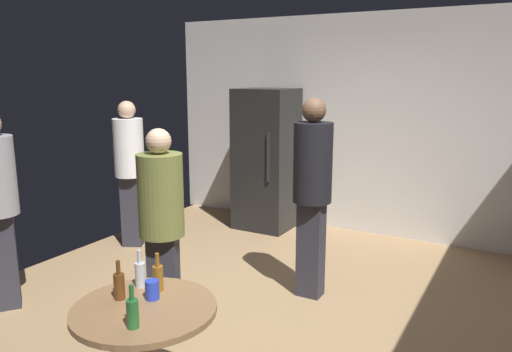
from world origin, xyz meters
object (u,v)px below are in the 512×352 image
Objects in this scene: foreground_table at (145,324)px; plastic_cup_blue at (152,290)px; refrigerator at (266,159)px; person_in_black_shirt at (312,183)px; beer_bottle_amber at (158,277)px; beer_bottle_green at (133,312)px; person_in_white_shirt at (129,163)px; person_in_olive_shirt at (162,217)px; beer_bottle_clear at (140,273)px; beer_bottle_brown at (119,285)px.

foreground_table is 7.27× the size of plastic_cup_blue.
refrigerator is 2.11m from person_in_black_shirt.
beer_bottle_amber and beer_bottle_green have the same top height.
person_in_black_shirt is (0.01, 2.24, 0.23)m from beer_bottle_green.
person_in_white_shirt is 2.13m from person_in_olive_shirt.
foreground_table is 0.47× the size of person_in_white_shirt.
person_in_olive_shirt is (-0.41, 0.69, 0.11)m from beer_bottle_clear.
beer_bottle_clear is 2.09× the size of plastic_cup_blue.
foreground_table is 3.48× the size of beer_bottle_brown.
person_in_olive_shirt reaches higher than beer_bottle_green.
refrigerator is 4.09m from beer_bottle_green.
person_in_olive_shirt reaches higher than plastic_cup_blue.
person_in_olive_shirt is at bearing 123.47° from beer_bottle_green.
person_in_olive_shirt is at bearing 120.63° from beer_bottle_clear.
plastic_cup_blue is 0.07× the size of person_in_olive_shirt.
beer_bottle_green and beer_bottle_clear have the same top height.
plastic_cup_blue is at bearing 114.09° from beer_bottle_green.
refrigerator is 1.12× the size of person_in_olive_shirt.
beer_bottle_brown is 0.19m from plastic_cup_blue.
plastic_cup_blue is at bearing -66.41° from beer_bottle_amber.
foreground_table is 3.48× the size of beer_bottle_amber.
plastic_cup_blue reaches higher than foreground_table.
person_in_black_shirt is at bearing 84.00° from beer_bottle_amber.
foreground_table is at bearing -3.74° from person_in_black_shirt.
foreground_table is 2.08m from person_in_black_shirt.
person_in_black_shirt is 1.12× the size of person_in_olive_shirt.
refrigerator is at bearing 108.84° from beer_bottle_green.
person_in_olive_shirt is at bearing 128.32° from beer_bottle_amber.
plastic_cup_blue is (0.17, -0.09, -0.03)m from beer_bottle_clear.
refrigerator is 16.36× the size of plastic_cup_blue.
person_in_white_shirt reaches higher than plastic_cup_blue.
beer_bottle_clear is 0.13× the size of person_in_black_shirt.
foreground_table is at bearing -1.62° from beer_bottle_brown.
plastic_cup_blue is at bearing 30.19° from beer_bottle_brown.
refrigerator is 7.83× the size of beer_bottle_amber.
person_in_white_shirt is at bearing 133.56° from beer_bottle_green.
beer_bottle_green is 1.30m from person_in_olive_shirt.
refrigerator is 1.07× the size of person_in_white_shirt.
beer_bottle_amber and beer_bottle_brown have the same top height.
plastic_cup_blue is at bearing -71.62° from refrigerator.
beer_bottle_clear is at bearing 16.86° from person_in_white_shirt.
person_in_olive_shirt is at bearing 115.70° from beer_bottle_brown.
person_in_white_shirt is (-2.04, 2.25, 0.17)m from beer_bottle_brown.
beer_bottle_amber is 0.23m from beer_bottle_brown.
plastic_cup_blue is (-0.13, 0.30, -0.03)m from beer_bottle_green.
refrigerator is at bearing 105.65° from beer_bottle_brown.
refrigerator is 7.83× the size of beer_bottle_brown.
plastic_cup_blue is at bearing 17.93° from person_in_white_shirt.
beer_bottle_amber is 1.86m from person_in_black_shirt.
person_in_black_shirt is at bearing 123.58° from person_in_olive_shirt.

